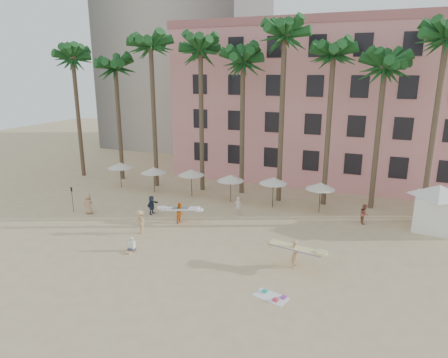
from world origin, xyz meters
The scene contains 11 objects.
ground centered at (0.00, 0.00, 0.00)m, with size 120.00×120.00×0.00m, color #D1B789.
pink_hotel centered at (7.00, 26.00, 8.00)m, with size 35.00×14.00×16.00m, color pink.
palm_row centered at (0.51, 15.00, 12.97)m, with size 44.40×5.40×16.30m.
umbrella_row centered at (-3.00, 12.50, 2.33)m, with size 22.50×2.70×2.73m.
cabana centered at (15.69, 12.14, 2.07)m, with size 4.96×4.96×3.50m.
beach_towel centered at (6.81, -1.54, 0.03)m, with size 2.00×1.45×0.14m.
carrier_yellow centered at (7.18, 2.27, 1.01)m, with size 3.18×0.82×1.78m.
carrier_white centered at (-2.77, 6.15, 0.90)m, with size 3.07×1.40×1.66m.
beachgoers centered at (-3.11, 6.25, 0.85)m, with size 22.38×9.37×1.84m.
paddle centered at (-12.26, 4.79, 1.41)m, with size 0.18×0.04×2.23m.
seated_man centered at (-3.35, 0.31, 0.33)m, with size 0.42×0.74×0.96m.
Camera 1 is at (11.49, -19.93, 11.68)m, focal length 32.00 mm.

